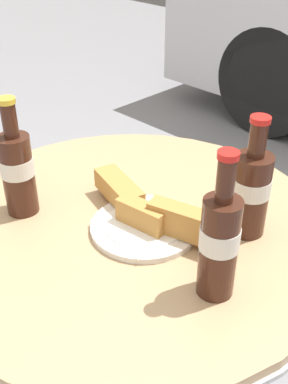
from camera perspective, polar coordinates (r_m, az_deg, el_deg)
name	(u,v)px	position (r m, az deg, el deg)	size (l,w,h in m)	color
bistro_table	(131,278)	(1.05, -1.57, -10.15)	(0.81, 0.81, 0.71)	#B7B7BC
cola_bottle_left	(219,242)	(0.75, 8.90, -5.84)	(0.06, 0.06, 0.25)	#3D1E14
cola_bottle_right	(251,189)	(0.90, 12.55, 0.32)	(0.07, 0.07, 0.24)	#3D1E14
cola_bottle_center	(17,170)	(0.97, -14.78, 2.58)	(0.07, 0.07, 0.24)	#3D1E14
lunch_plate_near	(148,215)	(0.92, 0.45, -2.80)	(0.33, 0.21, 0.07)	silver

